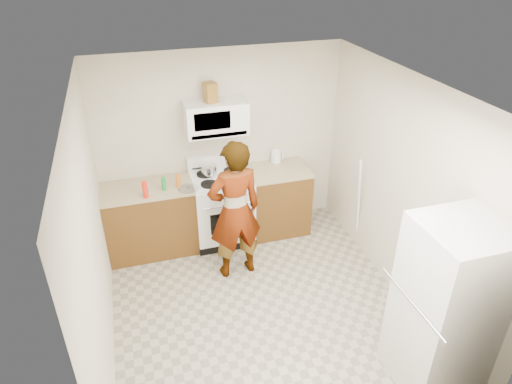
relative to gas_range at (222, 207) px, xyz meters
name	(u,v)px	position (x,y,z in m)	size (l,w,h in m)	color
floor	(262,309)	(0.10, -1.48, -0.49)	(3.60, 3.60, 0.00)	gray
back_wall	(222,145)	(0.10, 0.31, 0.76)	(3.20, 0.02, 2.50)	beige
right_wall	(404,192)	(1.69, -1.48, 0.76)	(0.02, 3.60, 2.50)	beige
cabinet_left	(151,220)	(-0.94, 0.01, -0.04)	(1.12, 0.62, 0.90)	#583514
counter_left	(146,188)	(-0.94, 0.01, 0.43)	(1.14, 0.64, 0.04)	tan
cabinet_right	(277,201)	(0.78, 0.01, -0.04)	(0.80, 0.62, 0.90)	#583514
counter_right	(278,170)	(0.78, 0.01, 0.43)	(0.82, 0.64, 0.04)	tan
gas_range	(222,207)	(0.00, 0.00, 0.00)	(0.76, 0.65, 1.13)	white
microwave	(216,118)	(0.00, 0.13, 1.21)	(0.76, 0.38, 0.40)	white
person	(235,211)	(0.00, -0.76, 0.39)	(0.64, 0.42, 1.75)	tan
fridge	(446,308)	(1.36, -2.77, 0.36)	(0.70, 0.70, 1.70)	silver
kettle	(276,156)	(0.83, 0.23, 0.53)	(0.14, 0.14, 0.16)	white
jug	(210,92)	(-0.05, 0.13, 1.53)	(0.14, 0.14, 0.24)	brown
saucepan	(209,169)	(-0.12, 0.12, 0.52)	(0.20, 0.20, 0.11)	silver
tray	(231,177)	(0.12, -0.07, 0.47)	(0.25, 0.16, 0.05)	white
bottle_spray	(145,190)	(-0.96, -0.24, 0.55)	(0.06, 0.06, 0.21)	red
bottle_hot_sauce	(178,181)	(-0.55, -0.11, 0.54)	(0.06, 0.06, 0.17)	#CF6317
bottle_green_cap	(164,184)	(-0.73, -0.12, 0.54)	(0.05, 0.05, 0.17)	#188435
pot_lid	(188,188)	(-0.45, -0.18, 0.46)	(0.26, 0.26, 0.01)	silver
broom	(359,203)	(1.64, -0.69, 0.18)	(0.03, 0.03, 1.34)	white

